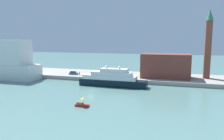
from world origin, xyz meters
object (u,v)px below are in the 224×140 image
large_yacht (112,79)px  mooring_bollard (116,77)px  bell_tower (208,41)px  person_figure (79,74)px  small_motorboat (82,103)px  parked_car (73,73)px  harbor_building (166,66)px

large_yacht → mooring_bollard: 7.88m
bell_tower → person_figure: size_ratio=17.07×
mooring_bollard → large_yacht: bearing=-85.0°
bell_tower → mooring_bollard: size_ratio=34.31×
small_motorboat → person_figure: 43.14m
person_figure → small_motorboat: bearing=-64.1°
large_yacht → mooring_bollard: (-0.68, 7.82, -0.70)m
bell_tower → parked_car: bearing=-172.7°
person_figure → harbor_building: bearing=7.8°
bell_tower → person_figure: bell_tower is taller
harbor_building → small_motorboat: bearing=-114.3°
parked_car → person_figure: person_figure is taller
bell_tower → person_figure: bearing=-171.2°
harbor_building → parked_car: harbor_building is taller
small_motorboat → mooring_bollard: bearing=90.5°
bell_tower → mooring_bollard: bell_tower is taller
small_motorboat → parked_car: 45.69m
small_motorboat → parked_car: size_ratio=0.95×
harbor_building → mooring_bollard: bearing=-156.6°
harbor_building → bell_tower: 20.33m
large_yacht → parked_car: size_ratio=6.46×
small_motorboat → bell_tower: size_ratio=0.14×
harbor_building → parked_car: 42.81m
large_yacht → parked_car: large_yacht is taller
small_motorboat → harbor_building: (19.93, 44.09, 5.98)m
harbor_building → person_figure: harbor_building is taller
small_motorboat → mooring_bollard: (-0.28, 35.34, 1.21)m
small_motorboat → bell_tower: bell_tower is taller
large_yacht → person_figure: size_ratio=15.68×
small_motorboat → mooring_bollard: small_motorboat is taller
person_figure → mooring_bollard: (18.52, -3.46, -0.37)m
mooring_bollard → parked_car: bearing=168.6°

